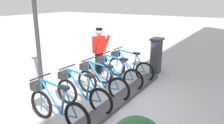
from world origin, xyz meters
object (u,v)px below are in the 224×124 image
at_px(bike_docked_0, 128,66).
at_px(worker_near_rack, 99,50).
at_px(bike_docked_2, 100,82).
at_px(bike_docked_3, 81,92).
at_px(lamp_post, 34,6).
at_px(bike_docked_4, 55,106).
at_px(bike_docked_1, 116,73).
at_px(payment_kiosk, 156,55).

bearing_deg(bike_docked_0, worker_near_rack, 12.30).
bearing_deg(worker_near_rack, bike_docked_2, 125.48).
bearing_deg(bike_docked_3, lamp_post, -11.59).
height_order(bike_docked_3, worker_near_rack, worker_near_rack).
relative_size(bike_docked_2, bike_docked_4, 1.00).
xyz_separation_m(bike_docked_4, lamp_post, (1.84, -1.20, 1.98)).
distance_m(bike_docked_4, lamp_post, 2.96).
xyz_separation_m(bike_docked_2, bike_docked_4, (0.00, 1.65, 0.00)).
distance_m(bike_docked_0, worker_near_rack, 1.15).
distance_m(bike_docked_1, lamp_post, 2.99).
relative_size(bike_docked_0, bike_docked_4, 1.00).
height_order(bike_docked_4, worker_near_rack, worker_near_rack).
bearing_deg(lamp_post, bike_docked_1, -145.30).
xyz_separation_m(payment_kiosk, bike_docked_4, (0.57, 4.34, -0.24)).
height_order(bike_docked_0, bike_docked_3, same).
distance_m(bike_docked_1, bike_docked_2, 0.82).
bearing_deg(lamp_post, payment_kiosk, -127.57).
bearing_deg(bike_docked_2, payment_kiosk, -102.02).
bearing_deg(bike_docked_0, bike_docked_4, 90.00).
height_order(payment_kiosk, bike_docked_0, payment_kiosk).
height_order(bike_docked_2, worker_near_rack, worker_near_rack).
bearing_deg(bike_docked_3, bike_docked_4, 90.00).
relative_size(bike_docked_1, bike_docked_3, 1.00).
distance_m(bike_docked_0, bike_docked_4, 3.30).
bearing_deg(worker_near_rack, lamp_post, 66.37).
relative_size(bike_docked_4, lamp_post, 0.47).
distance_m(payment_kiosk, bike_docked_4, 4.38).
bearing_deg(payment_kiosk, worker_near_rack, 38.34).
distance_m(bike_docked_3, bike_docked_4, 0.82).
bearing_deg(bike_docked_2, bike_docked_0, -90.00).
xyz_separation_m(bike_docked_1, lamp_post, (1.84, 1.27, 1.98)).
distance_m(bike_docked_4, worker_near_rack, 3.28).
relative_size(bike_docked_0, lamp_post, 0.47).
bearing_deg(bike_docked_4, bike_docked_0, -90.00).
bearing_deg(lamp_post, bike_docked_4, 146.83).
bearing_deg(bike_docked_3, payment_kiosk, -99.25).
distance_m(bike_docked_1, bike_docked_4, 2.47).
distance_m(bike_docked_2, lamp_post, 2.74).
relative_size(bike_docked_2, bike_docked_3, 1.00).
bearing_deg(bike_docked_0, bike_docked_1, 90.00).
relative_size(payment_kiosk, bike_docked_2, 0.74).
relative_size(bike_docked_2, worker_near_rack, 1.04).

